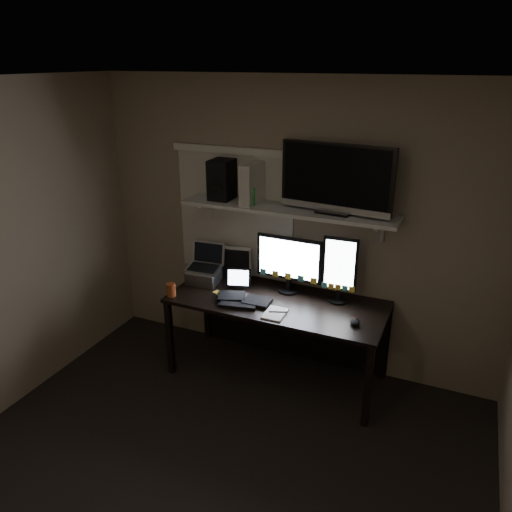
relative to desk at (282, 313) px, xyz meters
The scene contains 20 objects.
floor 1.64m from the desk, 90.00° to the right, with size 3.60×3.60×0.00m, color black.
ceiling 2.49m from the desk, 90.00° to the right, with size 3.60×3.60×0.00m, color silver.
back_wall 0.74m from the desk, 90.00° to the left, with size 3.60×3.60×0.00m, color #7B6A58.
window_blinds 0.96m from the desk, 156.69° to the left, with size 1.10×0.02×1.10m, color beige.
desk is the anchor object (origin of this frame).
wall_shelf 0.91m from the desk, 90.00° to the left, with size 1.80×0.35×0.03m, color #B6B6B1.
monitor_landscape 0.44m from the desk, 72.45° to the left, with size 0.58×0.06×0.51m, color black.
monitor_portrait 0.66m from the desk, ahead, with size 0.28×0.05×0.57m, color black.
keyboard 0.39m from the desk, 136.93° to the right, with size 0.47×0.18×0.03m, color black.
mouse 0.76m from the desk, 20.49° to the right, with size 0.07×0.11×0.04m, color black.
notepad 0.40m from the desk, 78.24° to the right, with size 0.16×0.22×0.01m, color beige.
tablet 0.48m from the desk, behind, with size 0.21×0.09×0.19m, color black.
file_sorter 0.62m from the desk, 161.49° to the left, with size 0.23×0.11×0.29m, color black.
laptop 0.81m from the desk, behind, with size 0.31×0.25×0.35m, color silver.
cup 0.97m from the desk, 154.90° to the right, with size 0.08×0.08×0.11m, color brown.
sticky_notes 0.61m from the desk, 159.53° to the right, with size 0.27×0.20×0.00m, color yellow, non-canonical shape.
tv 1.26m from the desk, 11.28° to the left, with size 0.90×0.16×0.54m, color black.
game_console 1.14m from the desk, 165.35° to the left, with size 0.09×0.28×0.33m, color beige.
speaker 1.25m from the desk, behind, with size 0.18×0.23×0.34m, color black.
bottles 1.05m from the desk, behind, with size 0.23×0.05×0.15m, color #A50F0C, non-canonical shape.
Camera 1 is at (1.33, -2.05, 2.61)m, focal length 35.00 mm.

